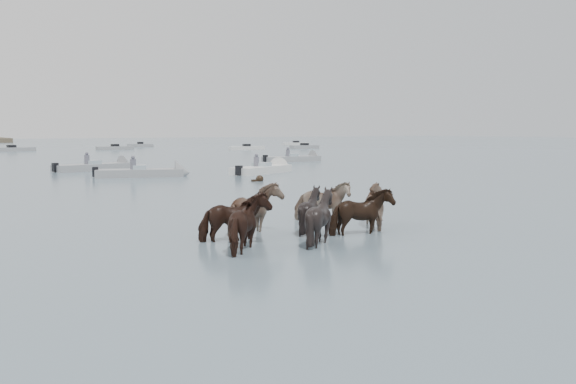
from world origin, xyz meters
TOP-DOWN VIEW (x-y plane):
  - ground at (0.00, 0.00)m, footprint 400.00×400.00m
  - pony_herd at (0.81, 1.28)m, footprint 6.49×4.77m
  - swimming_pony at (8.20, 17.41)m, footprint 0.72×0.44m
  - motorboat_b at (4.20, 23.80)m, footprint 5.89×3.25m
  - motorboat_c at (3.20, 31.68)m, footprint 6.20×3.06m
  - motorboat_d at (12.03, 23.17)m, footprint 5.80×4.12m
  - motorboat_e at (21.73, 34.54)m, footprint 6.07×1.73m

SIDE VIEW (x-z plane):
  - ground at x=0.00m, z-range 0.00..0.00m
  - swimming_pony at x=8.20m, z-range -0.12..0.32m
  - motorboat_c at x=3.20m, z-range -0.74..1.18m
  - motorboat_e at x=21.73m, z-range -0.74..1.18m
  - motorboat_d at x=12.03m, z-range -0.74..1.18m
  - motorboat_b at x=4.20m, z-range -0.74..1.18m
  - pony_herd at x=0.81m, z-range -0.26..1.37m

